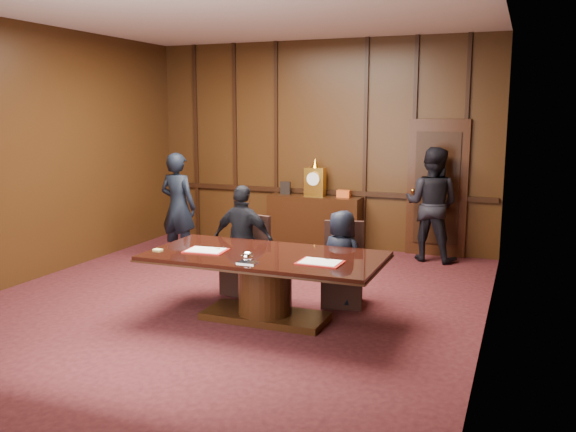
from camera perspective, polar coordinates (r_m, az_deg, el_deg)
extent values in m
plane|color=black|center=(7.60, -5.61, -8.03)|extent=(7.00, 7.00, 0.00)
plane|color=silver|center=(7.34, -6.09, 18.99)|extent=(7.00, 7.00, 0.00)
cube|color=black|center=(10.49, 3.00, 6.66)|extent=(6.00, 0.04, 3.50)
cube|color=black|center=(9.04, -23.08, 5.39)|extent=(0.04, 7.00, 3.50)
cube|color=black|center=(6.47, 18.59, 4.21)|extent=(0.04, 7.00, 3.50)
cube|color=black|center=(10.53, 2.91, 2.30)|extent=(5.90, 0.05, 0.08)
cube|color=black|center=(10.05, 13.78, 2.54)|extent=(0.95, 0.06, 2.20)
sphere|color=gold|center=(10.05, 11.62, 2.32)|extent=(0.08, 0.08, 0.08)
cube|color=black|center=(10.42, 2.52, -0.57)|extent=(1.60, 0.45, 0.90)
cube|color=black|center=(10.74, -1.03, -2.52)|extent=(0.12, 0.40, 0.06)
cube|color=black|center=(10.30, 6.19, -3.12)|extent=(0.12, 0.40, 0.06)
cube|color=gold|center=(10.31, 2.55, 3.21)|extent=(0.34, 0.18, 0.48)
cylinder|color=white|center=(10.21, 2.37, 3.48)|extent=(0.22, 0.03, 0.22)
cone|color=gold|center=(10.28, 2.56, 4.98)|extent=(0.14, 0.14, 0.16)
cube|color=black|center=(10.54, -0.25, 2.65)|extent=(0.18, 0.04, 0.22)
cube|color=#CD4B18|center=(10.21, 5.24, 2.09)|extent=(0.22, 0.12, 0.12)
cube|color=black|center=(6.97, -2.14, -9.32)|extent=(1.40, 0.60, 0.08)
cylinder|color=black|center=(6.86, -2.16, -6.56)|extent=(0.60, 0.60, 0.62)
cube|color=black|center=(6.78, -2.18, -3.96)|extent=(2.62, 1.32, 0.02)
cube|color=black|center=(6.77, -2.18, -3.80)|extent=(2.60, 1.30, 0.06)
cube|color=maroon|center=(6.95, -7.68, -3.24)|extent=(0.49, 0.37, 0.01)
cube|color=white|center=(6.94, -7.68, -3.16)|extent=(0.42, 0.31, 0.01)
cube|color=maroon|center=(6.36, 3.03, -4.37)|extent=(0.47, 0.34, 0.01)
cube|color=white|center=(6.36, 3.03, -4.30)|extent=(0.41, 0.29, 0.01)
cube|color=white|center=(6.37, -3.81, -4.37)|extent=(0.20, 0.14, 0.01)
ellipsoid|color=white|center=(6.35, -3.82, -3.86)|extent=(0.13, 0.13, 0.10)
cube|color=#D6C768|center=(7.08, -12.09, -3.11)|extent=(0.11, 0.08, 0.01)
cube|color=black|center=(7.91, -4.01, -5.56)|extent=(0.56, 0.56, 0.46)
cube|color=black|center=(7.96, -3.16, -1.82)|extent=(0.48, 0.15, 0.55)
cylinder|color=black|center=(7.86, -5.96, -6.57)|extent=(0.04, 0.04, 0.23)
cylinder|color=black|center=(8.04, -2.09, -6.15)|extent=(0.04, 0.04, 0.23)
cube|color=black|center=(7.46, 5.10, -6.52)|extent=(0.58, 0.58, 0.46)
cube|color=black|center=(7.54, 5.25, -2.50)|extent=(0.48, 0.17, 0.55)
cylinder|color=black|center=(7.37, 3.14, -7.64)|extent=(0.04, 0.04, 0.23)
cylinder|color=black|center=(7.63, 6.97, -7.09)|extent=(0.04, 0.04, 0.23)
imported|color=black|center=(7.75, -4.21, -2.28)|extent=(0.83, 0.35, 1.41)
imported|color=black|center=(7.32, 5.03, -3.98)|extent=(0.66, 0.53, 1.16)
imported|color=black|center=(9.65, -10.24, 0.85)|extent=(0.65, 0.46, 1.69)
imported|color=black|center=(9.73, 13.30, 1.07)|extent=(0.97, 0.81, 1.78)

